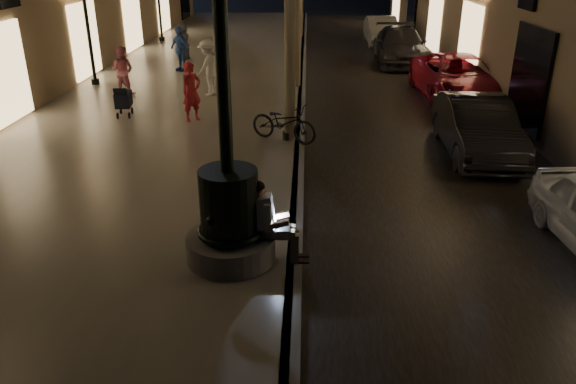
{
  "coord_description": "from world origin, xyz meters",
  "views": [
    {
      "loc": [
        0.15,
        -5.71,
        4.76
      ],
      "look_at": [
        -0.13,
        3.0,
        0.92
      ],
      "focal_mm": 35.0,
      "sensor_mm": 36.0,
      "label": 1
    }
  ],
  "objects_px": {
    "car_third": "(458,78)",
    "car_fifth": "(381,31)",
    "pedestrian_white": "(209,67)",
    "bicycle": "(284,122)",
    "seated_man_laptop": "(269,219)",
    "car_second": "(477,127)",
    "fountain_lamppost": "(229,200)",
    "car_rear": "(400,46)",
    "lamp_curb_a": "(288,16)",
    "stroller": "(123,99)",
    "pedestrian_blue": "(180,49)",
    "pedestrian_dark": "(183,41)",
    "pedestrian_pink": "(123,71)",
    "pedestrian_red": "(192,92)"
  },
  "relations": [
    {
      "from": "car_third",
      "to": "pedestrian_white",
      "type": "distance_m",
      "value": 8.27
    },
    {
      "from": "car_second",
      "to": "pedestrian_blue",
      "type": "distance_m",
      "value": 12.75
    },
    {
      "from": "lamp_curb_a",
      "to": "pedestrian_blue",
      "type": "bearing_deg",
      "value": 118.07
    },
    {
      "from": "car_second",
      "to": "pedestrian_dark",
      "type": "height_order",
      "value": "pedestrian_dark"
    },
    {
      "from": "seated_man_laptop",
      "to": "pedestrian_dark",
      "type": "xyz_separation_m",
      "value": [
        -4.81,
        16.89,
        0.09
      ]
    },
    {
      "from": "fountain_lamppost",
      "to": "pedestrian_blue",
      "type": "distance_m",
      "value": 14.96
    },
    {
      "from": "pedestrian_blue",
      "to": "bicycle",
      "type": "xyz_separation_m",
      "value": [
        4.41,
        -8.59,
        -0.36
      ]
    },
    {
      "from": "fountain_lamppost",
      "to": "pedestrian_pink",
      "type": "bearing_deg",
      "value": 114.86
    },
    {
      "from": "stroller",
      "to": "pedestrian_pink",
      "type": "bearing_deg",
      "value": 99.16
    },
    {
      "from": "lamp_curb_a",
      "to": "car_second",
      "type": "distance_m",
      "value": 5.29
    },
    {
      "from": "lamp_curb_a",
      "to": "pedestrian_pink",
      "type": "distance_m",
      "value": 7.57
    },
    {
      "from": "pedestrian_pink",
      "to": "pedestrian_white",
      "type": "height_order",
      "value": "pedestrian_white"
    },
    {
      "from": "car_third",
      "to": "car_fifth",
      "type": "distance_m",
      "value": 11.48
    },
    {
      "from": "pedestrian_white",
      "to": "seated_man_laptop",
      "type": "bearing_deg",
      "value": 42.78
    },
    {
      "from": "pedestrian_dark",
      "to": "bicycle",
      "type": "distance_m",
      "value": 12.01
    },
    {
      "from": "car_rear",
      "to": "pedestrian_dark",
      "type": "bearing_deg",
      "value": -174.84
    },
    {
      "from": "fountain_lamppost",
      "to": "car_rear",
      "type": "height_order",
      "value": "fountain_lamppost"
    },
    {
      "from": "car_third",
      "to": "pedestrian_pink",
      "type": "xyz_separation_m",
      "value": [
        -11.1,
        -0.5,
        0.27
      ]
    },
    {
      "from": "car_rear",
      "to": "pedestrian_blue",
      "type": "height_order",
      "value": "pedestrian_blue"
    },
    {
      "from": "pedestrian_blue",
      "to": "fountain_lamppost",
      "type": "bearing_deg",
      "value": -39.64
    },
    {
      "from": "pedestrian_red",
      "to": "pedestrian_white",
      "type": "relative_size",
      "value": 0.91
    },
    {
      "from": "pedestrian_pink",
      "to": "pedestrian_dark",
      "type": "xyz_separation_m",
      "value": [
        0.7,
        6.31,
        0.0
      ]
    },
    {
      "from": "car_third",
      "to": "seated_man_laptop",
      "type": "bearing_deg",
      "value": -118.98
    },
    {
      "from": "car_fifth",
      "to": "bicycle",
      "type": "bearing_deg",
      "value": -105.4
    },
    {
      "from": "car_rear",
      "to": "pedestrian_blue",
      "type": "relative_size",
      "value": 3.04
    },
    {
      "from": "pedestrian_red",
      "to": "lamp_curb_a",
      "type": "bearing_deg",
      "value": -73.66
    },
    {
      "from": "car_rear",
      "to": "pedestrian_dark",
      "type": "height_order",
      "value": "pedestrian_dark"
    },
    {
      "from": "stroller",
      "to": "car_second",
      "type": "distance_m",
      "value": 9.73
    },
    {
      "from": "car_second",
      "to": "pedestrian_blue",
      "type": "relative_size",
      "value": 2.52
    },
    {
      "from": "pedestrian_red",
      "to": "bicycle",
      "type": "distance_m",
      "value": 3.18
    },
    {
      "from": "car_fifth",
      "to": "bicycle",
      "type": "distance_m",
      "value": 17.2
    },
    {
      "from": "bicycle",
      "to": "pedestrian_dark",
      "type": "bearing_deg",
      "value": 51.34
    },
    {
      "from": "lamp_curb_a",
      "to": "bicycle",
      "type": "distance_m",
      "value": 2.56
    },
    {
      "from": "car_third",
      "to": "bicycle",
      "type": "distance_m",
      "value": 7.64
    },
    {
      "from": "pedestrian_red",
      "to": "pedestrian_pink",
      "type": "bearing_deg",
      "value": 90.53
    },
    {
      "from": "stroller",
      "to": "pedestrian_blue",
      "type": "distance_m",
      "value": 6.52
    },
    {
      "from": "pedestrian_dark",
      "to": "stroller",
      "type": "bearing_deg",
      "value": -170.0
    },
    {
      "from": "pedestrian_pink",
      "to": "pedestrian_white",
      "type": "relative_size",
      "value": 0.87
    },
    {
      "from": "bicycle",
      "to": "pedestrian_pink",
      "type": "bearing_deg",
      "value": 77.29
    },
    {
      "from": "seated_man_laptop",
      "to": "car_second",
      "type": "relative_size",
      "value": 0.32
    },
    {
      "from": "lamp_curb_a",
      "to": "pedestrian_red",
      "type": "height_order",
      "value": "lamp_curb_a"
    },
    {
      "from": "car_fifth",
      "to": "pedestrian_blue",
      "type": "height_order",
      "value": "pedestrian_blue"
    },
    {
      "from": "car_third",
      "to": "pedestrian_pink",
      "type": "relative_size",
      "value": 3.28
    },
    {
      "from": "car_fifth",
      "to": "pedestrian_red",
      "type": "relative_size",
      "value": 2.56
    },
    {
      "from": "pedestrian_dark",
      "to": "bicycle",
      "type": "height_order",
      "value": "pedestrian_dark"
    },
    {
      "from": "stroller",
      "to": "pedestrian_red",
      "type": "distance_m",
      "value": 2.12
    },
    {
      "from": "car_third",
      "to": "car_fifth",
      "type": "xyz_separation_m",
      "value": [
        -1.2,
        11.42,
        -0.02
      ]
    },
    {
      "from": "fountain_lamppost",
      "to": "car_rear",
      "type": "xyz_separation_m",
      "value": [
        5.23,
        17.41,
        -0.47
      ]
    },
    {
      "from": "lamp_curb_a",
      "to": "pedestrian_red",
      "type": "xyz_separation_m",
      "value": [
        -2.74,
        1.6,
        -2.21
      ]
    },
    {
      "from": "pedestrian_pink",
      "to": "bicycle",
      "type": "relative_size",
      "value": 0.86
    }
  ]
}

